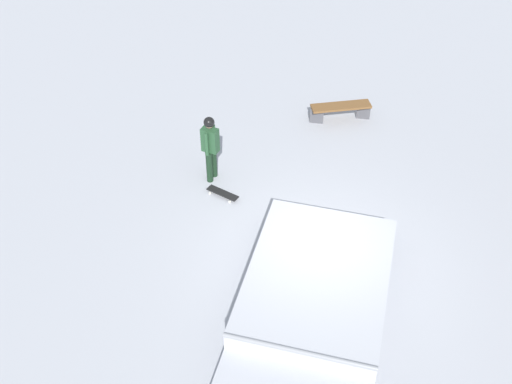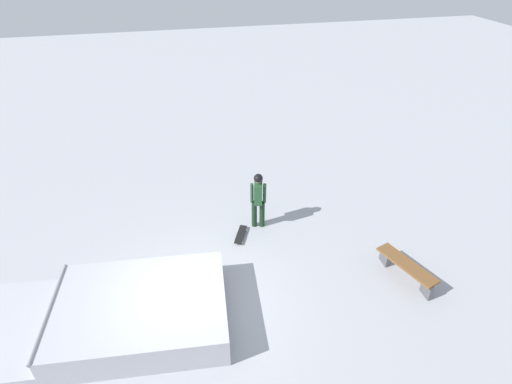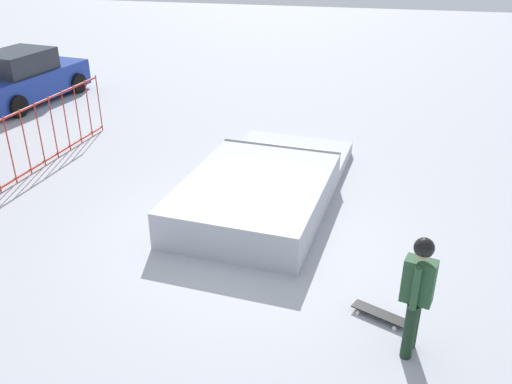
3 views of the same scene
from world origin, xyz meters
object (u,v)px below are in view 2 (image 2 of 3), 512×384
Objects in this scene: skate_ramp at (119,315)px; skateboard at (241,234)px; skater at (258,197)px; park_bench at (406,267)px.

skate_ramp is 6.91× the size of skateboard.
park_bench is at bearing 61.32° from skater.
skate_ramp is 4.66m from skater.
skater reaches higher than skate_ramp.
skateboard is at bearing -137.45° from skate_ramp.
skater reaches higher than park_bench.
skate_ramp reaches higher than skateboard.
skater is 1.05× the size of park_bench.
skateboard is at bearing -42.60° from skater.
skate_ramp is 3.92m from skateboard.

